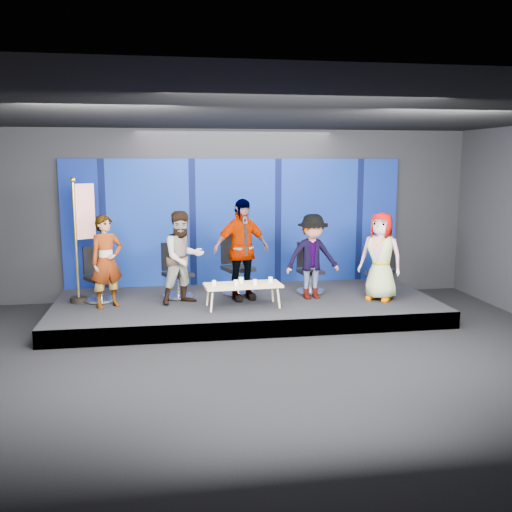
% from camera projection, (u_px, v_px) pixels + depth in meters
% --- Properties ---
extents(ground, '(10.00, 10.00, 0.00)m').
position_uv_depth(ground, '(271.00, 360.00, 8.27)').
color(ground, black).
rests_on(ground, ground).
extents(room_walls, '(10.02, 8.02, 3.51)m').
position_uv_depth(room_walls, '(271.00, 192.00, 7.87)').
color(room_walls, black).
rests_on(room_walls, ground).
extents(riser, '(7.00, 3.00, 0.30)m').
position_uv_depth(riser, '(246.00, 307.00, 10.68)').
color(riser, black).
rests_on(riser, ground).
extents(backdrop, '(7.00, 0.08, 2.60)m').
position_uv_depth(backdrop, '(236.00, 222.00, 11.86)').
color(backdrop, '#061150').
rests_on(backdrop, riser).
extents(chair_a, '(0.78, 0.78, 1.01)m').
position_uv_depth(chair_a, '(99.00, 283.00, 10.47)').
color(chair_a, silver).
rests_on(chair_a, riser).
extents(panelist_a, '(0.71, 0.64, 1.63)m').
position_uv_depth(panelist_a, '(107.00, 262.00, 9.97)').
color(panelist_a, black).
rests_on(panelist_a, riser).
extents(chair_b, '(0.77, 0.77, 1.04)m').
position_uv_depth(chair_b, '(177.00, 279.00, 10.77)').
color(chair_b, silver).
rests_on(chair_b, riser).
extents(panelist_b, '(1.01, 0.92, 1.68)m').
position_uv_depth(panelist_b, '(183.00, 258.00, 10.23)').
color(panelist_b, black).
rests_on(panelist_b, riser).
extents(chair_c, '(0.82, 0.82, 1.16)m').
position_uv_depth(chair_c, '(237.00, 274.00, 11.08)').
color(chair_c, silver).
rests_on(chair_c, riser).
extents(panelist_c, '(1.19, 0.76, 1.88)m').
position_uv_depth(panelist_c, '(241.00, 250.00, 10.50)').
color(panelist_c, black).
rests_on(panelist_c, riser).
extents(chair_d, '(0.61, 0.61, 0.98)m').
position_uv_depth(chair_d, '(309.00, 276.00, 11.18)').
color(chair_d, silver).
rests_on(chair_d, riser).
extents(panelist_d, '(1.09, 0.70, 1.59)m').
position_uv_depth(panelist_d, '(312.00, 257.00, 10.61)').
color(panelist_d, black).
rests_on(panelist_d, riser).
extents(chair_e, '(0.80, 0.80, 1.01)m').
position_uv_depth(chair_e, '(381.00, 277.00, 11.05)').
color(chair_e, silver).
rests_on(chair_e, riser).
extents(panelist_e, '(0.94, 0.91, 1.63)m').
position_uv_depth(panelist_e, '(381.00, 256.00, 10.49)').
color(panelist_e, black).
rests_on(panelist_e, riser).
extents(coffee_table, '(1.38, 0.66, 0.41)m').
position_uv_depth(coffee_table, '(243.00, 286.00, 10.03)').
color(coffee_table, tan).
rests_on(coffee_table, riser).
extents(mug_a, '(0.07, 0.07, 0.08)m').
position_uv_depth(mug_a, '(214.00, 283.00, 9.93)').
color(mug_a, white).
rests_on(mug_a, coffee_table).
extents(mug_b, '(0.08, 0.08, 0.10)m').
position_uv_depth(mug_b, '(236.00, 283.00, 9.88)').
color(mug_b, white).
rests_on(mug_b, coffee_table).
extents(mug_c, '(0.08, 0.08, 0.10)m').
position_uv_depth(mug_c, '(241.00, 280.00, 10.13)').
color(mug_c, white).
rests_on(mug_c, coffee_table).
extents(mug_d, '(0.08, 0.08, 0.09)m').
position_uv_depth(mug_d, '(255.00, 282.00, 9.98)').
color(mug_d, white).
rests_on(mug_d, coffee_table).
extents(mug_e, '(0.08, 0.08, 0.09)m').
position_uv_depth(mug_e, '(270.00, 280.00, 10.17)').
color(mug_e, white).
rests_on(mug_e, coffee_table).
extents(flag_stand, '(0.49, 0.36, 2.28)m').
position_uv_depth(flag_stand, '(82.00, 236.00, 10.30)').
color(flag_stand, black).
rests_on(flag_stand, riser).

